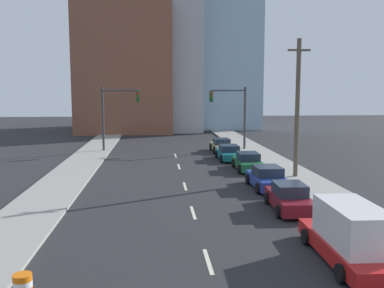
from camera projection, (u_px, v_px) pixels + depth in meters
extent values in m
cube|color=gray|center=(103.00, 143.00, 51.34)|extent=(3.36, 91.62, 0.16)
cube|color=gray|center=(239.00, 141.00, 52.74)|extent=(3.36, 91.62, 0.16)
cube|color=beige|center=(208.00, 261.00, 15.89)|extent=(0.16, 2.40, 0.01)
cube|color=beige|center=(193.00, 212.00, 22.24)|extent=(0.16, 2.40, 0.01)
cube|color=beige|center=(185.00, 186.00, 28.32)|extent=(0.16, 2.40, 0.01)
cube|color=beige|center=(179.00, 167.00, 35.63)|extent=(0.16, 2.40, 0.01)
cube|color=beige|center=(175.00, 156.00, 41.67)|extent=(0.16, 2.40, 0.01)
cube|color=brown|center=(126.00, 70.00, 66.96)|extent=(14.00, 16.00, 18.89)
cube|color=#A8A8AD|center=(161.00, 48.00, 70.91)|extent=(12.00, 20.00, 26.60)
cube|color=#99B7CC|center=(214.00, 33.00, 75.27)|extent=(13.00, 20.00, 32.71)
cylinder|color=#38383D|center=(103.00, 119.00, 43.82)|extent=(0.24, 0.24, 6.72)
cylinder|color=#38383D|center=(120.00, 90.00, 43.61)|extent=(3.59, 0.16, 0.16)
cube|color=#194C1E|center=(138.00, 97.00, 43.84)|extent=(0.34, 0.32, 1.10)
cylinder|color=red|center=(138.00, 93.00, 43.63)|extent=(0.22, 0.04, 0.22)
cylinder|color=#593F0C|center=(138.00, 97.00, 43.67)|extent=(0.22, 0.04, 0.22)
cylinder|color=#0C3F14|center=(138.00, 100.00, 43.71)|extent=(0.22, 0.04, 0.22)
cylinder|color=#38383D|center=(245.00, 119.00, 45.07)|extent=(0.24, 0.24, 6.72)
cylinder|color=#38383D|center=(228.00, 90.00, 44.55)|extent=(3.59, 0.16, 0.16)
cube|color=#194C1E|center=(211.00, 97.00, 44.48)|extent=(0.34, 0.32, 1.10)
cylinder|color=red|center=(211.00, 93.00, 44.27)|extent=(0.22, 0.04, 0.22)
cylinder|color=#593F0C|center=(211.00, 97.00, 44.31)|extent=(0.22, 0.04, 0.22)
cylinder|color=#0C3F14|center=(211.00, 100.00, 44.35)|extent=(0.22, 0.04, 0.22)
cylinder|color=brown|center=(297.00, 110.00, 30.33)|extent=(0.32, 0.32, 9.91)
cube|color=brown|center=(299.00, 50.00, 29.81)|extent=(1.60, 0.14, 0.14)
cylinder|color=white|center=(23.00, 284.00, 12.58)|extent=(0.56, 0.56, 0.19)
cylinder|color=orange|center=(22.00, 277.00, 12.55)|extent=(0.56, 0.56, 0.19)
cube|color=red|center=(348.00, 248.00, 15.89)|extent=(2.10, 5.80, 0.59)
cube|color=silver|center=(353.00, 225.00, 15.48)|extent=(1.81, 3.61, 1.43)
cylinder|color=black|center=(306.00, 237.00, 17.62)|extent=(0.24, 0.65, 0.64)
cylinder|color=black|center=(353.00, 236.00, 17.74)|extent=(0.24, 0.65, 0.64)
cylinder|color=black|center=(341.00, 273.00, 14.08)|extent=(0.24, 0.65, 0.64)
cube|color=maroon|center=(289.00, 201.00, 22.61)|extent=(1.93, 4.35, 0.67)
cube|color=#1E2838|center=(290.00, 189.00, 22.53)|extent=(1.62, 1.99, 0.61)
cylinder|color=black|center=(267.00, 198.00, 23.91)|extent=(0.25, 0.64, 0.64)
cylinder|color=black|center=(299.00, 198.00, 23.99)|extent=(0.25, 0.64, 0.64)
cylinder|color=black|center=(278.00, 212.00, 21.28)|extent=(0.25, 0.64, 0.64)
cylinder|color=black|center=(314.00, 211.00, 21.36)|extent=(0.25, 0.64, 0.64)
cube|color=navy|center=(267.00, 181.00, 27.69)|extent=(1.93, 4.48, 0.66)
cube|color=#1E2838|center=(268.00, 171.00, 27.61)|extent=(1.68, 2.03, 0.61)
cylinder|color=black|center=(248.00, 179.00, 28.98)|extent=(0.23, 0.66, 0.66)
cylinder|color=black|center=(276.00, 179.00, 29.17)|extent=(0.23, 0.66, 0.66)
cylinder|color=black|center=(258.00, 189.00, 26.25)|extent=(0.23, 0.66, 0.66)
cylinder|color=black|center=(289.00, 188.00, 26.44)|extent=(0.23, 0.66, 0.66)
cube|color=#1E6033|center=(248.00, 164.00, 34.10)|extent=(1.87, 4.59, 0.63)
cube|color=#1E2838|center=(248.00, 156.00, 34.03)|extent=(1.62, 2.08, 0.59)
cylinder|color=black|center=(233.00, 163.00, 35.46)|extent=(0.23, 0.68, 0.68)
cylinder|color=black|center=(256.00, 163.00, 35.59)|extent=(0.23, 0.68, 0.68)
cylinder|color=black|center=(240.00, 169.00, 32.66)|extent=(0.23, 0.68, 0.68)
cylinder|color=black|center=(264.00, 169.00, 32.79)|extent=(0.23, 0.68, 0.68)
cube|color=#196B75|center=(229.00, 155.00, 39.09)|extent=(1.88, 4.45, 0.61)
cube|color=#1E2838|center=(229.00, 148.00, 39.02)|extent=(1.63, 2.02, 0.57)
cylinder|color=black|center=(217.00, 154.00, 40.38)|extent=(0.23, 0.67, 0.66)
cylinder|color=black|center=(236.00, 154.00, 40.56)|extent=(0.23, 0.67, 0.66)
cylinder|color=black|center=(221.00, 159.00, 37.67)|extent=(0.23, 0.67, 0.66)
cylinder|color=black|center=(242.00, 158.00, 37.85)|extent=(0.23, 0.67, 0.66)
cube|color=tan|center=(221.00, 147.00, 44.25)|extent=(1.83, 4.34, 0.61)
cube|color=#1E2838|center=(222.00, 141.00, 44.17)|extent=(1.59, 1.96, 0.58)
cylinder|color=black|center=(211.00, 147.00, 45.50)|extent=(0.23, 0.72, 0.72)
cylinder|color=black|center=(228.00, 147.00, 45.68)|extent=(0.23, 0.72, 0.72)
cylinder|color=black|center=(215.00, 150.00, 42.85)|extent=(0.23, 0.72, 0.72)
cylinder|color=black|center=(233.00, 150.00, 43.03)|extent=(0.23, 0.72, 0.72)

